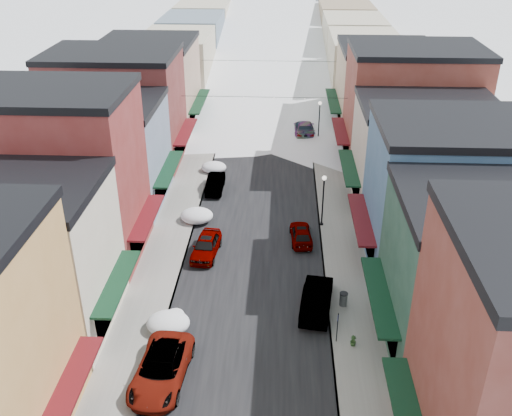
# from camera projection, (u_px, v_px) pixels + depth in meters

# --- Properties ---
(road) EXTENTS (10.00, 160.00, 0.01)m
(road) POSITION_uv_depth(u_px,v_px,m) (269.00, 98.00, 76.57)
(road) COLOR black
(road) RESTS_ON ground
(sidewalk_left) EXTENTS (3.20, 160.00, 0.15)m
(sidewalk_left) POSITION_uv_depth(u_px,v_px,m) (220.00, 97.00, 76.82)
(sidewalk_left) COLOR gray
(sidewalk_left) RESTS_ON ground
(sidewalk_right) EXTENTS (3.20, 160.00, 0.15)m
(sidewalk_right) POSITION_uv_depth(u_px,v_px,m) (318.00, 99.00, 76.25)
(sidewalk_right) COLOR gray
(sidewalk_right) RESTS_ON ground
(curb_left) EXTENTS (0.10, 160.00, 0.15)m
(curb_left) POSITION_uv_depth(u_px,v_px,m) (232.00, 97.00, 76.76)
(curb_left) COLOR slate
(curb_left) RESTS_ON ground
(curb_right) EXTENTS (0.10, 160.00, 0.15)m
(curb_right) POSITION_uv_depth(u_px,v_px,m) (307.00, 98.00, 76.32)
(curb_right) COLOR slate
(curb_right) RESTS_ON ground
(bldg_l_cream) EXTENTS (11.30, 8.20, 9.50)m
(bldg_l_cream) POSITION_uv_depth(u_px,v_px,m) (19.00, 257.00, 32.95)
(bldg_l_cream) COLOR beige
(bldg_l_cream) RESTS_ON ground
(bldg_l_brick_near) EXTENTS (12.30, 8.20, 12.50)m
(bldg_l_brick_near) POSITION_uv_depth(u_px,v_px,m) (56.00, 176.00, 39.35)
(bldg_l_brick_near) COLOR maroon
(bldg_l_brick_near) RESTS_ON ground
(bldg_l_grayblue) EXTENTS (11.30, 9.20, 9.00)m
(bldg_l_grayblue) POSITION_uv_depth(u_px,v_px,m) (102.00, 153.00, 47.65)
(bldg_l_grayblue) COLOR gray
(bldg_l_grayblue) RESTS_ON ground
(bldg_l_brick_far) EXTENTS (13.30, 9.20, 11.00)m
(bldg_l_brick_far) POSITION_uv_depth(u_px,v_px,m) (117.00, 108.00, 55.18)
(bldg_l_brick_far) COLOR maroon
(bldg_l_brick_far) RESTS_ON ground
(bldg_l_tan) EXTENTS (11.30, 11.20, 10.00)m
(bldg_l_tan) POSITION_uv_depth(u_px,v_px,m) (150.00, 85.00, 64.21)
(bldg_l_tan) COLOR tan
(bldg_l_tan) RESTS_ON ground
(bldg_r_green) EXTENTS (11.30, 9.20, 9.50)m
(bldg_r_green) POSITION_uv_depth(u_px,v_px,m) (484.00, 275.00, 31.37)
(bldg_r_green) COLOR #1F4233
(bldg_r_green) RESTS_ON ground
(bldg_r_blue) EXTENTS (11.30, 9.20, 10.50)m
(bldg_r_blue) POSITION_uv_depth(u_px,v_px,m) (446.00, 194.00, 39.09)
(bldg_r_blue) COLOR #395C81
(bldg_r_blue) RESTS_ON ground
(bldg_r_cream) EXTENTS (12.30, 9.20, 9.00)m
(bldg_r_cream) POSITION_uv_depth(u_px,v_px,m) (424.00, 154.00, 47.37)
(bldg_r_cream) COLOR beige
(bldg_r_cream) RESTS_ON ground
(bldg_r_brick_far) EXTENTS (13.30, 9.20, 11.50)m
(bldg_r_brick_far) POSITION_uv_depth(u_px,v_px,m) (411.00, 107.00, 54.72)
(bldg_r_brick_far) COLOR maroon
(bldg_r_brick_far) RESTS_ON ground
(bldg_r_tan) EXTENTS (11.30, 11.20, 9.50)m
(bldg_r_tan) POSITION_uv_depth(u_px,v_px,m) (384.00, 88.00, 64.06)
(bldg_r_tan) COLOR tan
(bldg_r_tan) RESTS_ON ground
(distant_blocks) EXTENTS (34.00, 55.00, 8.00)m
(distant_blocks) POSITION_uv_depth(u_px,v_px,m) (273.00, 34.00, 95.03)
(distant_blocks) COLOR gray
(distant_blocks) RESTS_ON ground
(overhead_cables) EXTENTS (16.40, 15.04, 0.04)m
(overhead_cables) POSITION_uv_depth(u_px,v_px,m) (266.00, 77.00, 62.64)
(overhead_cables) COLOR black
(overhead_cables) RESTS_ON ground
(car_white_suv) EXTENTS (3.04, 5.86, 1.58)m
(car_white_suv) POSITION_uv_depth(u_px,v_px,m) (161.00, 369.00, 30.51)
(car_white_suv) COLOR silver
(car_white_suv) RESTS_ON ground
(car_silver_sedan) EXTENTS (2.16, 4.50, 1.48)m
(car_silver_sedan) POSITION_uv_depth(u_px,v_px,m) (206.00, 246.00, 41.74)
(car_silver_sedan) COLOR #A3A7AC
(car_silver_sedan) RESTS_ON ground
(car_dark_hatch) EXTENTS (1.45, 4.10, 1.35)m
(car_dark_hatch) POSITION_uv_depth(u_px,v_px,m) (215.00, 184.00, 51.30)
(car_dark_hatch) COLOR black
(car_dark_hatch) RESTS_ON ground
(car_silver_wagon) EXTENTS (2.40, 4.77, 1.33)m
(car_silver_wagon) POSITION_uv_depth(u_px,v_px,m) (229.00, 122.00, 66.25)
(car_silver_wagon) COLOR #AEAFB6
(car_silver_wagon) RESTS_ON ground
(car_green_sedan) EXTENTS (2.44, 5.27, 1.68)m
(car_green_sedan) POSITION_uv_depth(u_px,v_px,m) (317.00, 298.00, 35.94)
(car_green_sedan) COLOR black
(car_green_sedan) RESTS_ON ground
(car_gray_suv) EXTENTS (1.85, 4.01, 1.33)m
(car_gray_suv) POSITION_uv_depth(u_px,v_px,m) (301.00, 234.00, 43.45)
(car_gray_suv) COLOR #9A9BA2
(car_gray_suv) RESTS_ON ground
(car_black_sedan) EXTENTS (2.53, 5.75, 1.64)m
(car_black_sedan) POSITION_uv_depth(u_px,v_px,m) (304.00, 128.00, 63.79)
(car_black_sedan) COLOR black
(car_black_sedan) RESTS_ON ground
(car_lane_silver) EXTENTS (2.04, 4.13, 1.35)m
(car_lane_silver) POSITION_uv_depth(u_px,v_px,m) (261.00, 118.00, 67.49)
(car_lane_silver) COLOR #9B9CA3
(car_lane_silver) RESTS_ON ground
(car_lane_white) EXTENTS (2.52, 4.94, 1.34)m
(car_lane_white) POSITION_uv_depth(u_px,v_px,m) (276.00, 65.00, 90.30)
(car_lane_white) COLOR white
(car_lane_white) RESTS_ON ground
(parking_sign) EXTENTS (0.10, 0.27, 2.04)m
(parking_sign) POSITION_uv_depth(u_px,v_px,m) (338.00, 325.00, 32.86)
(parking_sign) COLOR black
(parking_sign) RESTS_ON sidewalk_right
(trash_can) EXTENTS (0.53, 0.53, 0.91)m
(trash_can) POSITION_uv_depth(u_px,v_px,m) (343.00, 299.00, 36.27)
(trash_can) COLOR #595C5E
(trash_can) RESTS_ON sidewalk_right
(streetlamp_near) EXTENTS (0.36, 0.36, 4.29)m
(streetlamp_near) POSITION_uv_depth(u_px,v_px,m) (323.00, 194.00, 44.49)
(streetlamp_near) COLOR black
(streetlamp_near) RESTS_ON sidewalk_right
(streetlamp_far) EXTENTS (0.38, 0.38, 4.52)m
(streetlamp_far) POSITION_uv_depth(u_px,v_px,m) (319.00, 117.00, 60.61)
(streetlamp_far) COLOR black
(streetlamp_far) RESTS_ON sidewalk_right
(planter_far) EXTENTS (0.48, 0.48, 0.64)m
(planter_far) POSITION_uv_depth(u_px,v_px,m) (353.00, 341.00, 32.97)
(planter_far) COLOR #2E4E23
(planter_far) RESTS_ON sidewalk_right
(snow_pile_near) EXTENTS (2.63, 2.82, 1.11)m
(snow_pile_near) POSITION_uv_depth(u_px,v_px,m) (169.00, 322.00, 34.36)
(snow_pile_near) COLOR white
(snow_pile_near) RESTS_ON ground
(snow_pile_mid) EXTENTS (2.65, 2.83, 1.12)m
(snow_pile_mid) POSITION_uv_depth(u_px,v_px,m) (197.00, 215.00, 46.31)
(snow_pile_mid) COLOR white
(snow_pile_mid) RESTS_ON ground
(snow_pile_far) EXTENTS (2.41, 2.68, 1.02)m
(snow_pile_far) POSITION_uv_depth(u_px,v_px,m) (214.00, 167.00, 55.06)
(snow_pile_far) COLOR white
(snow_pile_far) RESTS_ON ground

